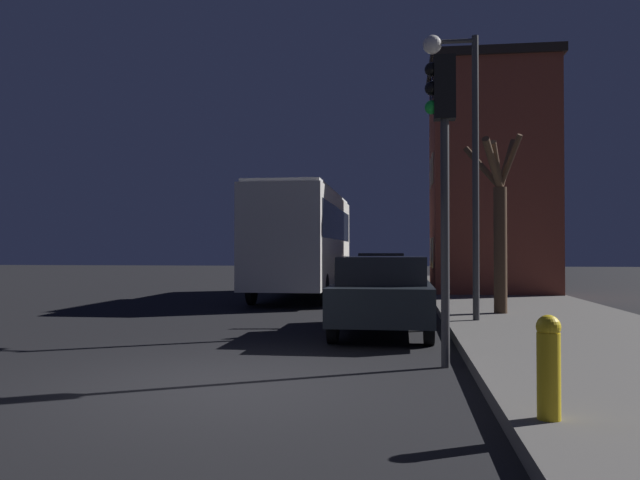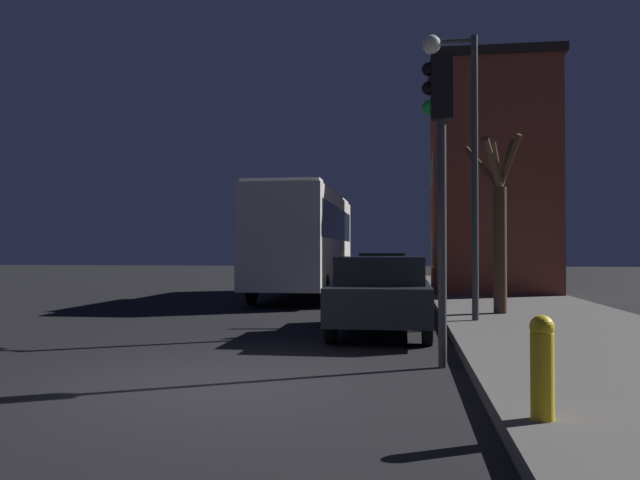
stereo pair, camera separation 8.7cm
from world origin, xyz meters
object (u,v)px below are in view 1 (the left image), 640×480
Objects in this scene: traffic_light at (443,144)px; car_near_lane at (383,293)px; car_far_lane at (388,267)px; fire_hydrant at (549,364)px; bus at (304,235)px; streetlamp at (460,126)px; bare_tree at (499,219)px; car_mid_lane at (382,274)px.

traffic_light is 4.25m from car_near_lane.
fire_hydrant is at bearing -85.80° from car_far_lane.
bus reaches higher than car_far_lane.
car_near_lane is 0.96× the size of car_far_lane.
traffic_light is at bearing 101.82° from fire_hydrant.
traffic_light is 1.02× the size of car_near_lane.
bus is (-4.64, 8.05, -2.10)m from streetlamp.
streetlamp is at bearing -84.18° from car_far_lane.
car_far_lane is at bearing 90.98° from car_near_lane.
streetlamp reaches higher than car_near_lane.
car_far_lane reaches higher than fire_hydrant.
streetlamp is at bearing 90.24° from fire_hydrant.
streetlamp is at bearing -124.12° from bare_tree.
car_far_lane is (-0.35, 20.33, -0.02)m from car_near_lane.
car_far_lane is (-1.95, 19.18, -3.50)m from streetlamp.
car_far_lane is (-2.99, 17.65, -1.60)m from bare_tree.
bus is 16.65m from fire_hydrant.
bare_tree is at bearing 74.48° from traffic_light.
fire_hydrant is at bearing -83.37° from car_mid_lane.
car_mid_lane is at bearing -89.96° from car_far_lane.
streetlamp is 1.39× the size of traffic_light.
car_mid_lane is (-0.34, 10.32, -0.01)m from car_near_lane.
traffic_light is at bearing -98.17° from streetlamp.
car_mid_lane is 10.01m from car_far_lane.
car_near_lane is at bearing 105.50° from traffic_light.
traffic_light is 0.47× the size of bus.
bare_tree is (1.69, 6.10, -0.76)m from traffic_light.
car_near_lane is at bearing -89.02° from car_far_lane.
traffic_light is 4.85× the size of fire_hydrant.
car_mid_lane is 17.14m from fire_hydrant.
car_mid_lane reaches higher than car_far_lane.
streetlamp is 2.65m from bare_tree.
bus is 3.23m from car_mid_lane.
car_mid_lane is 0.98× the size of car_far_lane.
car_near_lane is at bearing -71.71° from bus.
streetlamp is 10.00m from car_mid_lane.
streetlamp reaches higher than traffic_light.
bus reaches higher than fire_hydrant.
car_mid_lane is at bearing 95.37° from traffic_light.
streetlamp reaches higher than fire_hydrant.
bare_tree reaches higher than car_far_lane.
fire_hydrant is (0.03, -7.86, -3.64)m from streetlamp.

